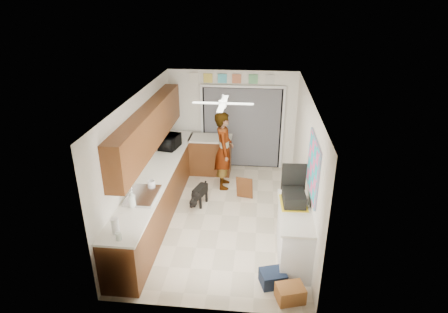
{
  "coord_description": "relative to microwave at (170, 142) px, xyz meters",
  "views": [
    {
      "loc": [
        0.7,
        -6.53,
        4.22
      ],
      "look_at": [
        0.0,
        0.4,
        1.15
      ],
      "focal_mm": 30.0,
      "sensor_mm": 36.0,
      "label": 1
    }
  ],
  "objects": [
    {
      "name": "paper_towel_roll",
      "position": [
        -0.03,
        -3.33,
        -0.03
      ],
      "size": [
        0.15,
        0.15,
        0.25
      ],
      "primitive_type": "cylinder",
      "rotation": [
        0.0,
        0.0,
        0.35
      ],
      "color": "white",
      "rests_on": "left_countertop"
    },
    {
      "name": "door_trim_right",
      "position": [
        2.6,
        1.2,
        -0.04
      ],
      "size": [
        0.06,
        0.04,
        2.1
      ],
      "primitive_type": "cube",
      "color": "white",
      "rests_on": "wall_back"
    },
    {
      "name": "header_frame_1",
      "position": [
        1.08,
        1.23,
        1.21
      ],
      "size": [
        0.22,
        0.02,
        0.22
      ],
      "primitive_type": "cube",
      "color": "#50C3D6",
      "rests_on": "wall_back"
    },
    {
      "name": "soap_bottle",
      "position": [
        -0.02,
        -2.58,
        0.0
      ],
      "size": [
        0.13,
        0.13,
        0.31
      ],
      "primitive_type": "imported",
      "rotation": [
        0.0,
        0.0,
        0.05
      ],
      "color": "silver",
      "rests_on": "left_countertop"
    },
    {
      "name": "curtain_panel",
      "position": [
        1.58,
        1.19,
        -0.04
      ],
      "size": [
        1.9,
        0.03,
        2.05
      ],
      "primitive_type": "cube",
      "color": "slate",
      "rests_on": "wall_back"
    },
    {
      "name": "abstract_painting",
      "position": [
        2.91,
        -2.24,
        0.56
      ],
      "size": [
        0.03,
        1.15,
        0.95
      ],
      "primitive_type": "cube",
      "color": "#E2538E",
      "rests_on": "wall_right"
    },
    {
      "name": "header_frame_4",
      "position": [
        2.23,
        1.23,
        1.21
      ],
      "size": [
        0.22,
        0.02,
        0.22
      ],
      "primitive_type": "cube",
      "color": "silver",
      "rests_on": "wall_back"
    },
    {
      "name": "left_base_cabinets",
      "position": [
        0.03,
        -1.24,
        -0.64
      ],
      "size": [
        0.6,
        4.8,
        0.9
      ],
      "primitive_type": "cube",
      "color": "brown",
      "rests_on": "floor"
    },
    {
      "name": "man",
      "position": [
        1.24,
        0.04,
        -0.18
      ],
      "size": [
        0.49,
        0.7,
        1.82
      ],
      "primitive_type": "imported",
      "rotation": [
        0.0,
        0.0,
        1.66
      ],
      "color": "white",
      "rests_on": "floor"
    },
    {
      "name": "cabinet_door_panel",
      "position": [
        1.75,
        -0.52,
        -0.82
      ],
      "size": [
        0.39,
        0.21,
        0.54
      ],
      "primitive_type": "cube",
      "rotation": [
        0.21,
        0.0,
        -0.2
      ],
      "color": "brown",
      "rests_on": "floor"
    },
    {
      "name": "header_frame_0",
      "position": [
        0.73,
        1.23,
        1.21
      ],
      "size": [
        0.22,
        0.02,
        0.22
      ],
      "primitive_type": "cube",
      "color": "#E5CC4C",
      "rests_on": "wall_back"
    },
    {
      "name": "navy_crate",
      "position": [
        2.33,
        -3.12,
        -0.97
      ],
      "size": [
        0.46,
        0.42,
        0.23
      ],
      "primitive_type": "cube",
      "rotation": [
        0.0,
        0.0,
        0.3
      ],
      "color": "#162138",
      "rests_on": "floor"
    },
    {
      "name": "peninsula_base",
      "position": [
        0.83,
        0.76,
        -0.64
      ],
      "size": [
        1.0,
        0.6,
        0.9
      ],
      "primitive_type": "cube",
      "color": "brown",
      "rests_on": "floor"
    },
    {
      "name": "sink_basin",
      "position": [
        0.04,
        -2.24,
        -0.14
      ],
      "size": [
        0.5,
        0.76,
        0.06
      ],
      "primitive_type": "cube",
      "color": "silver",
      "rests_on": "left_countertop"
    },
    {
      "name": "suitcase_lid",
      "position": [
        2.65,
        -1.91,
        0.2
      ],
      "size": [
        0.42,
        0.05,
        0.5
      ],
      "primitive_type": "cube",
      "rotation": [
        0.0,
        0.0,
        0.05
      ],
      "color": "black",
      "rests_on": "suitcase"
    },
    {
      "name": "jar_b",
      "position": [
        0.07,
        -3.49,
        -0.09
      ],
      "size": [
        0.1,
        0.1,
        0.12
      ],
      "primitive_type": "cylinder",
      "rotation": [
        0.0,
        0.0,
        -0.33
      ],
      "color": "silver",
      "rests_on": "left_countertop"
    },
    {
      "name": "header_frame_3",
      "position": [
        1.83,
        1.23,
        1.21
      ],
      "size": [
        0.22,
        0.02,
        0.22
      ],
      "primitive_type": "cube",
      "color": "#64B072",
      "rests_on": "wall_back"
    },
    {
      "name": "wall_left",
      "position": [
        -0.27,
        -1.24,
        0.16
      ],
      "size": [
        0.0,
        5.0,
        5.0
      ],
      "primitive_type": "plane",
      "rotation": [
        1.57,
        0.0,
        1.57
      ],
      "color": "white",
      "rests_on": "ground"
    },
    {
      "name": "suitcase",
      "position": [
        2.65,
        -2.2,
        -0.05
      ],
      "size": [
        0.39,
        0.5,
        0.21
      ],
      "primitive_type": "cube",
      "rotation": [
        0.0,
        0.0,
        0.05
      ],
      "color": "black",
      "rests_on": "right_counter_top"
    },
    {
      "name": "suitcase_rim",
      "position": [
        2.65,
        -2.2,
        -0.16
      ],
      "size": [
        0.47,
        0.6,
        0.02
      ],
      "primitive_type": "cube",
      "rotation": [
        0.0,
        0.0,
        0.05
      ],
      "color": "yellow",
      "rests_on": "suitcase"
    },
    {
      "name": "right_counter_base",
      "position": [
        2.68,
        -2.44,
        -0.64
      ],
      "size": [
        0.5,
        1.4,
        0.9
      ],
      "primitive_type": "cube",
      "color": "white",
      "rests_on": "floor"
    },
    {
      "name": "microwave",
      "position": [
        0.0,
        0.0,
        0.0
      ],
      "size": [
        0.46,
        0.6,
        0.3
      ],
      "primitive_type": "imported",
      "rotation": [
        0.0,
        0.0,
        1.39
      ],
      "color": "black",
      "rests_on": "left_countertop"
    },
    {
      "name": "route66_sign",
      "position": [
        0.38,
        1.23,
        1.21
      ],
      "size": [
        0.22,
        0.02,
        0.26
      ],
      "primitive_type": "cube",
      "color": "silver",
      "rests_on": "wall_back"
    },
    {
      "name": "back_opening_recess",
      "position": [
        1.58,
        1.23,
        -0.04
      ],
      "size": [
        2.0,
        0.06,
        2.1
      ],
      "primitive_type": "cube",
      "color": "black",
      "rests_on": "wall_back"
    },
    {
      "name": "ceiling",
      "position": [
        1.33,
        -1.24,
        1.41
      ],
      "size": [
        5.0,
        5.0,
        0.0
      ],
      "primitive_type": "plane",
      "rotation": [
        3.14,
        0.0,
        0.0
      ],
      "color": "white",
      "rests_on": "ground"
    },
    {
      "name": "faucet",
      "position": [
        -0.15,
        -2.24,
        -0.04
      ],
      "size": [
        0.03,
        0.03,
        0.22
      ],
      "primitive_type": "cylinder",
      "color": "silver",
      "rests_on": "left_countertop"
    },
    {
      "name": "wall_right",
      "position": [
        2.93,
        -1.24,
        0.16
      ],
      "size": [
        0.0,
        5.0,
        5.0
      ],
      "primitive_type": "plane",
      "rotation": [
        1.57,
        0.0,
        -1.57
      ],
      "color": "white",
      "rests_on": "ground"
    },
    {
      "name": "wall_back",
      "position": [
        1.33,
        1.26,
        0.16
      ],
      "size": [
        3.2,
        0.0,
        3.2
      ],
      "primitive_type": "plane",
      "rotation": [
        1.57,
        0.0,
        0.0
      ],
      "color": "white",
      "rests_on": "ground"
    },
    {
      "name": "cardboard_box",
      "position": [
        2.58,
        -3.44,
        -0.97
      ],
      "size": [
        0.47,
        0.4,
        0.25
      ],
      "primitive_type": "cube",
      "rotation": [
        0.0,
        0.0,
        0.29
      ],
      "color": "#C0743C",
      "rests_on": "floor"
    },
    {
      "name": "dog",
      "position": [
        0.82,
        -0.84,
        -0.85
      ],
      "size": [
        0.42,
        0.66,
        0.48
      ],
      "primitive_type": "cube",
      "rotation": [
        0.0,
        0.0,
        -0.29
      ],
      "color": "black",
      "rests_on": "floor"
    },
    {
      "name": "right_counter_top",
      "position": [
        2.67,
        -2.44,
        -0.17
      ],
      "size": [
        0.54,
        1.44,
        0.04
      ],
      "primitive_type": "cube",
      "color": "white",
      "rests_on": "right_counter_base"
    },
    {
      "name": "door_trim_head",
      "position": [
        1.58,
        1.2,
        1.03
      ],
      "size": [
        2.1,
        0.04,
        0.06
      ],
      "primitive_type": "cube",
      "color": "white",
      "rests_on": "wall_back"
    },
    {
      "name": "left_countertop",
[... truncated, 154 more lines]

